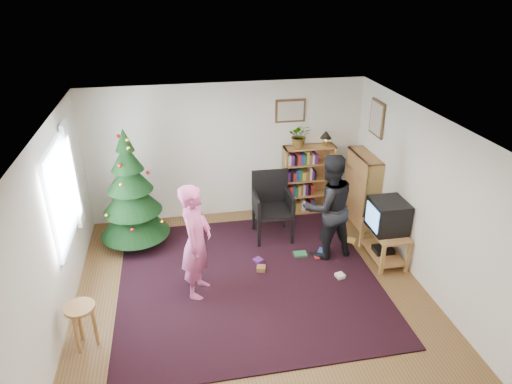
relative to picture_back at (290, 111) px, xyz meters
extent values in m
plane|color=brown|center=(-1.15, -2.48, -1.95)|extent=(5.00, 5.00, 0.00)
plane|color=white|center=(-1.15, -2.48, 0.55)|extent=(5.00, 5.00, 0.00)
cube|color=silver|center=(-1.15, 0.02, -0.70)|extent=(5.00, 0.02, 2.50)
cube|color=silver|center=(-1.15, -4.97, -0.70)|extent=(5.00, 0.02, 2.50)
cube|color=silver|center=(-3.65, -2.48, -0.70)|extent=(0.02, 5.00, 2.50)
cube|color=silver|center=(1.35, -2.48, -0.70)|extent=(0.02, 5.00, 2.50)
cube|color=black|center=(-1.15, -2.17, -1.94)|extent=(3.80, 3.60, 0.02)
cube|color=silver|center=(-3.62, -1.88, -0.45)|extent=(0.04, 1.20, 1.40)
cube|color=silver|center=(-3.58, -1.18, -0.45)|extent=(0.06, 0.35, 1.60)
cube|color=#4C3319|center=(0.00, 0.00, 0.00)|extent=(0.55, 0.03, 0.42)
cube|color=beige|center=(0.00, 0.00, 0.00)|extent=(0.47, 0.01, 0.34)
cube|color=#4C3319|center=(1.33, -0.73, 0.00)|extent=(0.03, 0.50, 0.60)
cube|color=beige|center=(1.33, -0.73, 0.00)|extent=(0.01, 0.42, 0.52)
cylinder|color=#3F2816|center=(-2.84, -0.81, -1.84)|extent=(0.11, 0.11, 0.22)
cone|color=black|center=(-2.84, -0.81, -1.41)|extent=(1.13, 1.13, 0.64)
cone|color=black|center=(-2.84, -0.81, -1.03)|extent=(0.95, 0.95, 0.57)
cone|color=black|center=(-2.84, -0.81, -0.68)|extent=(0.73, 0.73, 0.50)
cone|color=black|center=(-2.84, -0.81, -0.36)|extent=(0.51, 0.51, 0.44)
cone|color=black|center=(-2.84, -0.81, -0.08)|extent=(0.29, 0.29, 0.37)
cube|color=olive|center=(0.35, -0.14, -1.30)|extent=(0.95, 0.30, 1.30)
cube|color=olive|center=(0.35, -0.14, -0.66)|extent=(0.95, 0.30, 0.03)
cube|color=olive|center=(1.19, -0.73, -1.30)|extent=(0.30, 0.95, 1.30)
cube|color=olive|center=(1.19, -0.73, -0.66)|extent=(0.30, 0.95, 0.03)
cube|color=olive|center=(1.07, -2.01, -1.42)|extent=(0.47, 0.85, 0.04)
cube|color=olive|center=(0.86, -2.41, -1.69)|extent=(0.05, 0.05, 0.51)
cube|color=olive|center=(1.28, -2.41, -1.69)|extent=(0.05, 0.05, 0.51)
cube|color=olive|center=(0.86, -1.61, -1.69)|extent=(0.05, 0.05, 0.51)
cube|color=olive|center=(1.28, -1.61, -1.69)|extent=(0.05, 0.05, 0.51)
cube|color=olive|center=(1.07, -2.01, -1.83)|extent=(0.43, 0.81, 0.03)
cube|color=black|center=(1.07, -2.01, -1.77)|extent=(0.30, 0.25, 0.08)
cube|color=black|center=(1.07, -2.01, -1.15)|extent=(0.51, 0.56, 0.49)
cube|color=#569BE9|center=(0.81, -2.01, -1.15)|extent=(0.01, 0.44, 0.35)
cube|color=black|center=(-0.53, -1.02, -1.44)|extent=(0.64, 0.64, 0.05)
cube|color=black|center=(-0.53, -0.73, -1.11)|extent=(0.63, 0.07, 0.63)
cube|color=black|center=(-0.81, -1.30, -1.69)|extent=(0.05, 0.05, 0.51)
cube|color=black|center=(-0.24, -1.30, -1.69)|extent=(0.05, 0.05, 0.51)
cube|color=black|center=(-0.81, -0.73, -1.69)|extent=(0.05, 0.05, 0.51)
cube|color=black|center=(-0.24, -0.73, -1.69)|extent=(0.05, 0.05, 0.51)
cylinder|color=olive|center=(-3.35, -3.10, -1.36)|extent=(0.36, 0.36, 0.04)
cylinder|color=olive|center=(-3.22, -3.10, -1.67)|extent=(0.04, 0.04, 0.57)
cylinder|color=olive|center=(-3.42, -2.99, -1.67)|extent=(0.04, 0.04, 0.57)
cylinder|color=olive|center=(-3.42, -3.21, -1.67)|extent=(0.04, 0.04, 0.57)
imported|color=#C44E85|center=(-1.90, -2.31, -1.10)|extent=(0.60, 0.72, 1.71)
imported|color=black|center=(0.20, -1.71, -1.08)|extent=(0.95, 0.80, 1.75)
imported|color=gray|center=(0.15, -0.14, -0.43)|extent=(0.45, 0.41, 0.44)
cylinder|color=#A57F33|center=(0.65, -0.14, -0.61)|extent=(0.09, 0.09, 0.09)
sphere|color=#FFD88C|center=(0.65, -0.14, -0.51)|extent=(0.09, 0.09, 0.09)
cone|color=black|center=(0.65, -0.14, -0.44)|extent=(0.21, 0.21, 0.14)
cube|color=#A51E19|center=(0.08, -1.79, -1.91)|extent=(0.20, 0.20, 0.08)
cube|color=navy|center=(0.18, -1.72, -1.91)|extent=(0.20, 0.20, 0.08)
cube|color=#1E592D|center=(-0.21, -1.69, -1.91)|extent=(0.20, 0.20, 0.08)
cube|color=gold|center=(0.73, -1.41, -1.91)|extent=(0.20, 0.20, 0.08)
cube|color=brown|center=(-0.92, -1.99, -1.91)|extent=(0.20, 0.20, 0.08)
cube|color=beige|center=(0.22, -2.38, -1.91)|extent=(0.20, 0.20, 0.08)
cube|color=#4C1959|center=(-0.92, -1.75, -1.91)|extent=(0.20, 0.20, 0.08)
camera|label=1|loc=(-2.08, -7.69, 2.24)|focal=32.00mm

